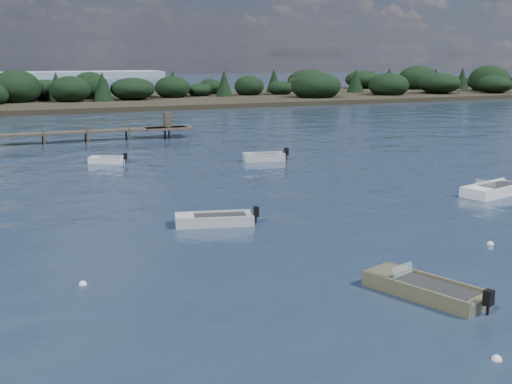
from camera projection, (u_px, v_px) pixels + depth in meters
name	position (u px, v px, depth m)	size (l,w,h in m)	color
ground	(111.00, 127.00, 78.89)	(400.00, 400.00, 0.00)	#162335
dinghy_mid_white_b	(494.00, 191.00, 41.32)	(5.49, 3.13, 1.34)	white
dinghy_near_olive	(424.00, 291.00, 24.02)	(3.15, 5.00, 1.21)	#696746
tender_far_grey_b	(264.00, 158.00, 54.25)	(3.95, 2.02, 1.33)	#A9ADB0
dinghy_mid_grey	(214.00, 222.00, 34.00)	(4.53, 2.48, 1.12)	#A9ADB0
tender_far_white	(107.00, 161.00, 53.10)	(3.13, 2.25, 1.08)	white
buoy_a	(496.00, 360.00, 18.96)	(0.32, 0.32, 0.32)	white
buoy_b	(490.00, 244.00, 30.45)	(0.32, 0.32, 0.32)	white
buoy_c	(83.00, 285.00, 25.13)	(0.32, 0.32, 0.32)	white
buoy_d	(497.00, 190.00, 42.73)	(0.32, 0.32, 0.32)	white
far_headland	(202.00, 90.00, 124.00)	(190.00, 40.00, 5.80)	black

